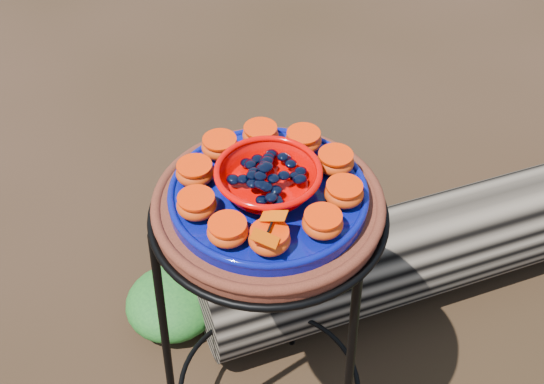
% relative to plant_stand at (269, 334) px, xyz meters
% --- Properties ---
extents(plant_stand, '(0.44, 0.44, 0.70)m').
position_rel_plant_stand_xyz_m(plant_stand, '(0.00, 0.00, 0.00)').
color(plant_stand, black).
rests_on(plant_stand, ground).
extents(terracotta_saucer, '(0.38, 0.38, 0.03)m').
position_rel_plant_stand_xyz_m(terracotta_saucer, '(0.00, 0.00, 0.37)').
color(terracotta_saucer, '#3C1A0E').
rests_on(terracotta_saucer, plant_stand).
extents(cobalt_plate, '(0.32, 0.32, 0.02)m').
position_rel_plant_stand_xyz_m(cobalt_plate, '(0.00, 0.00, 0.39)').
color(cobalt_plate, '#000F40').
rests_on(cobalt_plate, terracotta_saucer).
extents(red_bowl, '(0.16, 0.16, 0.05)m').
position_rel_plant_stand_xyz_m(red_bowl, '(0.00, 0.00, 0.42)').
color(red_bowl, '#D50200').
rests_on(red_bowl, cobalt_plate).
extents(glass_gems, '(0.13, 0.13, 0.02)m').
position_rel_plant_stand_xyz_m(glass_gems, '(0.00, 0.00, 0.46)').
color(glass_gems, black).
rests_on(glass_gems, red_bowl).
extents(orange_half_0, '(0.06, 0.06, 0.03)m').
position_rel_plant_stand_xyz_m(orange_half_0, '(0.03, -0.12, 0.42)').
color(orange_half_0, '#C42B00').
rests_on(orange_half_0, cobalt_plate).
extents(orange_half_1, '(0.06, 0.06, 0.03)m').
position_rel_plant_stand_xyz_m(orange_half_1, '(0.10, -0.07, 0.42)').
color(orange_half_1, '#C42B00').
rests_on(orange_half_1, cobalt_plate).
extents(orange_half_2, '(0.06, 0.06, 0.03)m').
position_rel_plant_stand_xyz_m(orange_half_2, '(0.12, 0.01, 0.42)').
color(orange_half_2, '#C42B00').
rests_on(orange_half_2, cobalt_plate).
extents(orange_half_3, '(0.06, 0.06, 0.03)m').
position_rel_plant_stand_xyz_m(orange_half_3, '(0.09, 0.08, 0.42)').
color(orange_half_3, '#C42B00').
rests_on(orange_half_3, cobalt_plate).
extents(orange_half_4, '(0.06, 0.06, 0.03)m').
position_rel_plant_stand_xyz_m(orange_half_4, '(0.03, 0.12, 0.42)').
color(orange_half_4, '#C42B00').
rests_on(orange_half_4, cobalt_plate).
extents(orange_half_5, '(0.06, 0.06, 0.03)m').
position_rel_plant_stand_xyz_m(orange_half_5, '(-0.05, 0.11, 0.42)').
color(orange_half_5, '#C42B00').
rests_on(orange_half_5, cobalt_plate).
extents(orange_half_6, '(0.06, 0.06, 0.03)m').
position_rel_plant_stand_xyz_m(orange_half_6, '(-0.10, 0.07, 0.42)').
color(orange_half_6, '#C42B00').
rests_on(orange_half_6, cobalt_plate).
extents(orange_half_7, '(0.06, 0.06, 0.03)m').
position_rel_plant_stand_xyz_m(orange_half_7, '(-0.12, -0.01, 0.42)').
color(orange_half_7, '#C42B00').
rests_on(orange_half_7, cobalt_plate).
extents(orange_half_8, '(0.06, 0.06, 0.03)m').
position_rel_plant_stand_xyz_m(orange_half_8, '(-0.09, -0.08, 0.42)').
color(orange_half_8, '#C42B00').
rests_on(orange_half_8, cobalt_plate).
extents(orange_half_9, '(0.06, 0.06, 0.03)m').
position_rel_plant_stand_xyz_m(orange_half_9, '(-0.03, -0.12, 0.42)').
color(orange_half_9, '#C42B00').
rests_on(orange_half_9, cobalt_plate).
extents(butterfly, '(0.09, 0.05, 0.01)m').
position_rel_plant_stand_xyz_m(butterfly, '(0.03, -0.12, 0.44)').
color(butterfly, '#CF3E00').
rests_on(butterfly, orange_half_0).
extents(driftwood_log, '(1.36, 1.12, 0.26)m').
position_rel_plant_stand_xyz_m(driftwood_log, '(0.36, 0.57, -0.22)').
color(driftwood_log, black).
rests_on(driftwood_log, ground).
extents(foliage_left, '(0.25, 0.25, 0.12)m').
position_rel_plant_stand_xyz_m(foliage_left, '(-0.33, 0.22, -0.29)').
color(foliage_left, '#154318').
rests_on(foliage_left, ground).
extents(foliage_back, '(0.31, 0.31, 0.16)m').
position_rel_plant_stand_xyz_m(foliage_back, '(-0.20, 0.54, -0.27)').
color(foliage_back, '#154318').
rests_on(foliage_back, ground).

